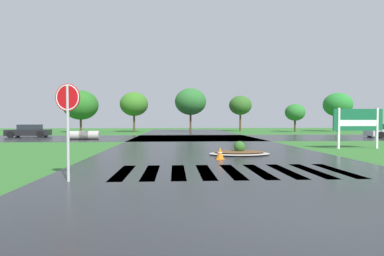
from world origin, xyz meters
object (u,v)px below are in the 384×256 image
(traffic_cone, at_px, (220,153))
(stop_sign, at_px, (68,109))
(drainage_pipe_stack, at_px, (84,135))
(car_white_sedan, at_px, (29,131))
(estate_billboard, at_px, (358,122))
(median_island, at_px, (239,152))

(traffic_cone, bearing_deg, stop_sign, -137.65)
(stop_sign, height_order, drainage_pipe_stack, stop_sign)
(drainage_pipe_stack, height_order, traffic_cone, drainage_pipe_stack)
(traffic_cone, bearing_deg, car_white_sedan, 132.61)
(stop_sign, distance_m, estate_billboard, 16.52)
(car_white_sedan, bearing_deg, estate_billboard, 144.97)
(traffic_cone, bearing_deg, median_island, 53.74)
(median_island, bearing_deg, drainage_pipe_stack, 132.34)
(estate_billboard, distance_m, car_white_sedan, 29.14)
(drainage_pipe_stack, bearing_deg, stop_sign, -74.80)
(estate_billboard, distance_m, median_island, 8.36)
(stop_sign, height_order, traffic_cone, stop_sign)
(stop_sign, distance_m, traffic_cone, 6.92)
(estate_billboard, height_order, drainage_pipe_stack, estate_billboard)
(drainage_pipe_stack, relative_size, traffic_cone, 4.74)
(stop_sign, relative_size, car_white_sedan, 0.66)
(estate_billboard, xyz_separation_m, drainage_pipe_stack, (-18.94, 9.56, -1.25))
(median_island, relative_size, drainage_pipe_stack, 1.17)
(estate_billboard, relative_size, traffic_cone, 5.84)
(stop_sign, relative_size, median_island, 0.90)
(car_white_sedan, height_order, drainage_pipe_stack, car_white_sedan)
(stop_sign, height_order, median_island, stop_sign)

